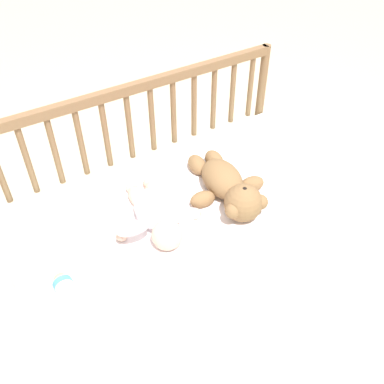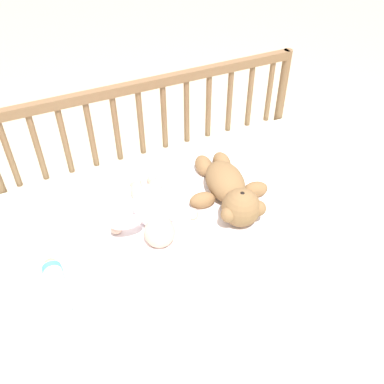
% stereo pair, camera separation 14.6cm
% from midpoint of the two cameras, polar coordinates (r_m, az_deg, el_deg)
% --- Properties ---
extents(ground_plane, '(12.00, 12.00, 0.00)m').
position_cam_midpoint_polar(ground_plane, '(1.82, 2.39, -11.69)').
color(ground_plane, '#C6B293').
extents(crib_mattress, '(1.24, 0.69, 0.43)m').
position_cam_midpoint_polar(crib_mattress, '(1.66, 2.60, -7.28)').
color(crib_mattress, silver).
rests_on(crib_mattress, ground_plane).
extents(crib_rail, '(1.24, 0.04, 0.74)m').
position_cam_midpoint_polar(crib_rail, '(1.70, -2.76, 8.52)').
color(crib_rail, brown).
rests_on(crib_rail, ground_plane).
extents(blanket, '(0.76, 0.50, 0.01)m').
position_cam_midpoint_polar(blanket, '(1.51, 2.79, -1.49)').
color(blanket, white).
rests_on(blanket, crib_mattress).
extents(teddy_bear, '(0.29, 0.41, 0.13)m').
position_cam_midpoint_polar(teddy_bear, '(1.49, 7.84, 0.19)').
color(teddy_bear, olive).
rests_on(teddy_bear, crib_mattress).
extents(baby, '(0.31, 0.36, 0.10)m').
position_cam_midpoint_polar(baby, '(1.42, -2.31, -2.47)').
color(baby, white).
rests_on(baby, crib_mattress).
extents(baby_bottle, '(0.06, 0.19, 0.06)m').
position_cam_midpoint_polar(baby_bottle, '(1.29, -14.59, -11.91)').
color(baby_bottle, white).
rests_on(baby_bottle, crib_mattress).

